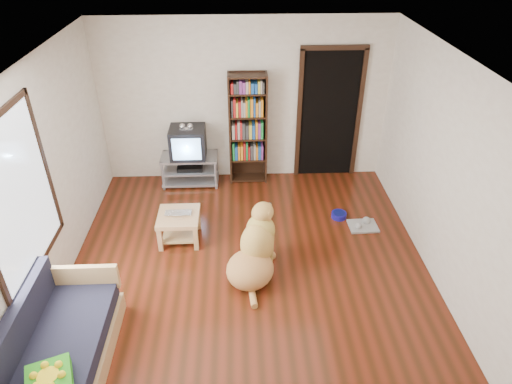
{
  "coord_description": "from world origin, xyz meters",
  "views": [
    {
      "loc": [
        -0.1,
        -4.29,
        3.88
      ],
      "look_at": [
        0.1,
        0.47,
        0.9
      ],
      "focal_mm": 32.0,
      "sensor_mm": 36.0,
      "label": 1
    }
  ],
  "objects_px": {
    "dog_bowl": "(339,215)",
    "tv_stand": "(190,168)",
    "bookshelf": "(248,124)",
    "laptop": "(178,215)",
    "coffee_table": "(179,222)",
    "grey_rag": "(363,226)",
    "green_cushion": "(49,380)",
    "crt_tv": "(188,142)",
    "dog": "(255,251)",
    "sofa": "(56,357)"
  },
  "relations": [
    {
      "from": "dog_bowl",
      "to": "tv_stand",
      "type": "relative_size",
      "value": 0.24
    },
    {
      "from": "dog_bowl",
      "to": "bookshelf",
      "type": "distance_m",
      "value": 2.01
    },
    {
      "from": "laptop",
      "to": "coffee_table",
      "type": "relative_size",
      "value": 0.64
    },
    {
      "from": "laptop",
      "to": "tv_stand",
      "type": "distance_m",
      "value": 1.55
    },
    {
      "from": "grey_rag",
      "to": "coffee_table",
      "type": "distance_m",
      "value": 2.6
    },
    {
      "from": "green_cushion",
      "to": "grey_rag",
      "type": "bearing_deg",
      "value": 17.31
    },
    {
      "from": "green_cushion",
      "to": "grey_rag",
      "type": "height_order",
      "value": "green_cushion"
    },
    {
      "from": "green_cushion",
      "to": "dog_bowl",
      "type": "relative_size",
      "value": 1.64
    },
    {
      "from": "bookshelf",
      "to": "laptop",
      "type": "bearing_deg",
      "value": -120.91
    },
    {
      "from": "crt_tv",
      "to": "dog",
      "type": "height_order",
      "value": "crt_tv"
    },
    {
      "from": "tv_stand",
      "to": "green_cushion",
      "type": "bearing_deg",
      "value": -101.88
    },
    {
      "from": "tv_stand",
      "to": "grey_rag",
      "type": "bearing_deg",
      "value": -27.82
    },
    {
      "from": "green_cushion",
      "to": "dog_bowl",
      "type": "height_order",
      "value": "green_cushion"
    },
    {
      "from": "tv_stand",
      "to": "bookshelf",
      "type": "relative_size",
      "value": 0.5
    },
    {
      "from": "grey_rag",
      "to": "crt_tv",
      "type": "distance_m",
      "value": 2.98
    },
    {
      "from": "tv_stand",
      "to": "sofa",
      "type": "relative_size",
      "value": 0.5
    },
    {
      "from": "crt_tv",
      "to": "coffee_table",
      "type": "bearing_deg",
      "value": -91.06
    },
    {
      "from": "crt_tv",
      "to": "grey_rag",
      "type": "bearing_deg",
      "value": -28.21
    },
    {
      "from": "grey_rag",
      "to": "crt_tv",
      "type": "relative_size",
      "value": 0.69
    },
    {
      "from": "laptop",
      "to": "crt_tv",
      "type": "bearing_deg",
      "value": 88.84
    },
    {
      "from": "green_cushion",
      "to": "sofa",
      "type": "distance_m",
      "value": 0.48
    },
    {
      "from": "green_cushion",
      "to": "grey_rag",
      "type": "relative_size",
      "value": 0.9
    },
    {
      "from": "coffee_table",
      "to": "laptop",
      "type": "bearing_deg",
      "value": -90.0
    },
    {
      "from": "dog",
      "to": "bookshelf",
      "type": "bearing_deg",
      "value": 90.48
    },
    {
      "from": "laptop",
      "to": "grey_rag",
      "type": "relative_size",
      "value": 0.88
    },
    {
      "from": "laptop",
      "to": "coffee_table",
      "type": "distance_m",
      "value": 0.14
    },
    {
      "from": "dog",
      "to": "coffee_table",
      "type": "bearing_deg",
      "value": 144.03
    },
    {
      "from": "tv_stand",
      "to": "bookshelf",
      "type": "distance_m",
      "value": 1.2
    },
    {
      "from": "laptop",
      "to": "tv_stand",
      "type": "relative_size",
      "value": 0.39
    },
    {
      "from": "green_cushion",
      "to": "tv_stand",
      "type": "xyz_separation_m",
      "value": [
        0.85,
        4.04,
        -0.21
      ]
    },
    {
      "from": "dog_bowl",
      "to": "tv_stand",
      "type": "bearing_deg",
      "value": 154.03
    },
    {
      "from": "sofa",
      "to": "grey_rag",
      "type": "bearing_deg",
      "value": 32.97
    },
    {
      "from": "green_cushion",
      "to": "sofa",
      "type": "height_order",
      "value": "sofa"
    },
    {
      "from": "tv_stand",
      "to": "crt_tv",
      "type": "distance_m",
      "value": 0.47
    },
    {
      "from": "laptop",
      "to": "dog_bowl",
      "type": "relative_size",
      "value": 1.61
    },
    {
      "from": "crt_tv",
      "to": "bookshelf",
      "type": "bearing_deg",
      "value": 4.32
    },
    {
      "from": "coffee_table",
      "to": "dog",
      "type": "height_order",
      "value": "dog"
    },
    {
      "from": "dog_bowl",
      "to": "sofa",
      "type": "bearing_deg",
      "value": -141.81
    },
    {
      "from": "crt_tv",
      "to": "bookshelf",
      "type": "xyz_separation_m",
      "value": [
        0.95,
        0.07,
        0.26
      ]
    },
    {
      "from": "grey_rag",
      "to": "dog",
      "type": "relative_size",
      "value": 0.37
    },
    {
      "from": "laptop",
      "to": "sofa",
      "type": "height_order",
      "value": "sofa"
    },
    {
      "from": "crt_tv",
      "to": "dog_bowl",
      "type": "bearing_deg",
      "value": -26.42
    },
    {
      "from": "grey_rag",
      "to": "tv_stand",
      "type": "height_order",
      "value": "tv_stand"
    },
    {
      "from": "crt_tv",
      "to": "bookshelf",
      "type": "relative_size",
      "value": 0.32
    },
    {
      "from": "dog",
      "to": "sofa",
      "type": "bearing_deg",
      "value": -144.31
    },
    {
      "from": "grey_rag",
      "to": "sofa",
      "type": "xyz_separation_m",
      "value": [
        -3.52,
        -2.29,
        0.25
      ]
    },
    {
      "from": "dog_bowl",
      "to": "sofa",
      "type": "xyz_separation_m",
      "value": [
        -3.22,
        -2.54,
        0.22
      ]
    },
    {
      "from": "dog_bowl",
      "to": "green_cushion",
      "type": "bearing_deg",
      "value": -136.46
    },
    {
      "from": "tv_stand",
      "to": "bookshelf",
      "type": "xyz_separation_m",
      "value": [
        0.95,
        0.09,
        0.73
      ]
    },
    {
      "from": "tv_stand",
      "to": "crt_tv",
      "type": "relative_size",
      "value": 1.55
    }
  ]
}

